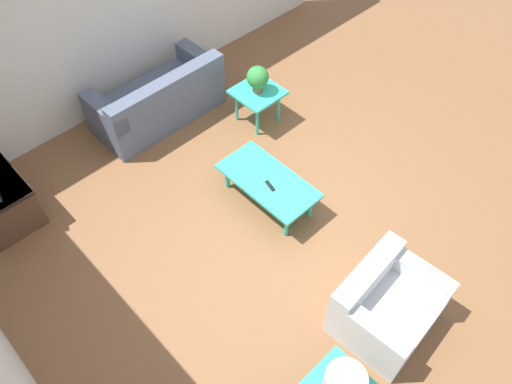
# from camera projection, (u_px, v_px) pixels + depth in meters

# --- Properties ---
(ground_plane) EXTENTS (14.00, 14.00, 0.00)m
(ground_plane) POSITION_uv_depth(u_px,v_px,m) (281.00, 216.00, 5.80)
(ground_plane) COLOR brown
(wall_right) EXTENTS (0.12, 7.20, 2.70)m
(wall_right) POSITION_uv_depth(u_px,v_px,m) (109.00, 7.00, 6.16)
(wall_right) COLOR silver
(wall_right) RESTS_ON ground_plane
(sofa) EXTENTS (0.81, 1.75, 0.78)m
(sofa) POSITION_uv_depth(u_px,v_px,m) (159.00, 100.00, 6.64)
(sofa) COLOR #4C566B
(sofa) RESTS_ON ground_plane
(armchair) EXTENTS (0.85, 1.00, 0.70)m
(armchair) POSITION_uv_depth(u_px,v_px,m) (385.00, 306.00, 4.76)
(armchair) COLOR silver
(armchair) RESTS_ON ground_plane
(coffee_table) EXTENTS (1.18, 0.59, 0.38)m
(coffee_table) POSITION_uv_depth(u_px,v_px,m) (268.00, 182.00, 5.68)
(coffee_table) COLOR #2DB79E
(coffee_table) RESTS_ON ground_plane
(side_table_plant) EXTENTS (0.58, 0.58, 0.50)m
(side_table_plant) POSITION_uv_depth(u_px,v_px,m) (258.00, 95.00, 6.51)
(side_table_plant) COLOR #2DB79E
(side_table_plant) RESTS_ON ground_plane
(potted_plant) EXTENTS (0.29, 0.29, 0.37)m
(potted_plant) POSITION_uv_depth(u_px,v_px,m) (258.00, 78.00, 6.30)
(potted_plant) COLOR brown
(potted_plant) RESTS_ON side_table_plant
(table_lamp) EXTENTS (0.33, 0.33, 0.39)m
(table_lamp) POSITION_uv_depth(u_px,v_px,m) (344.00, 384.00, 3.84)
(table_lamp) COLOR red
(table_lamp) RESTS_ON side_table_lamp
(remote_control) EXTENTS (0.16, 0.08, 0.02)m
(remote_control) POSITION_uv_depth(u_px,v_px,m) (270.00, 186.00, 5.58)
(remote_control) COLOR black
(remote_control) RESTS_ON coffee_table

